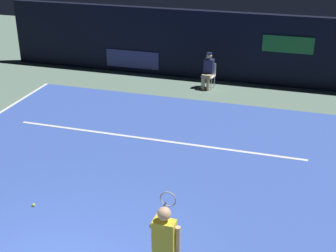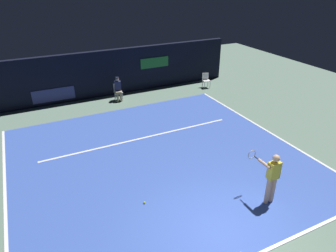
# 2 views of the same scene
# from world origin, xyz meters

# --- Properties ---
(ground_plane) EXTENTS (32.04, 32.04, 0.00)m
(ground_plane) POSITION_xyz_m (0.00, 4.20, 0.00)
(ground_plane) COLOR slate
(court_surface) EXTENTS (10.83, 10.41, 0.01)m
(court_surface) POSITION_xyz_m (0.00, 4.20, 0.01)
(court_surface) COLOR #3856B2
(court_surface) RESTS_ON ground
(line_sideline_left) EXTENTS (0.10, 10.41, 0.01)m
(line_sideline_left) POSITION_xyz_m (5.37, 4.20, 0.01)
(line_sideline_left) COLOR white
(line_sideline_left) RESTS_ON court_surface
(line_sideline_right) EXTENTS (0.10, 10.41, 0.01)m
(line_sideline_right) POSITION_xyz_m (-5.37, 4.20, 0.01)
(line_sideline_right) COLOR white
(line_sideline_right) RESTS_ON court_surface
(line_service) EXTENTS (8.45, 0.10, 0.01)m
(line_service) POSITION_xyz_m (0.00, 6.03, 0.01)
(line_service) COLOR white
(line_service) RESTS_ON court_surface
(back_wall) EXTENTS (15.87, 0.33, 2.60)m
(back_wall) POSITION_xyz_m (-0.00, 11.82, 1.30)
(back_wall) COLOR black
(back_wall) RESTS_ON ground
(tennis_player) EXTENTS (0.60, 0.93, 1.73)m
(tennis_player) POSITION_xyz_m (2.04, 0.50, 0.99)
(tennis_player) COLOR #DBAD89
(tennis_player) RESTS_ON ground
(line_judge_on_chair) EXTENTS (0.49, 0.57, 1.32)m
(line_judge_on_chair) POSITION_xyz_m (0.52, 10.72, 0.69)
(line_judge_on_chair) COLOR white
(line_judge_on_chair) RESTS_ON ground
(courtside_chair_near) EXTENTS (0.50, 0.48, 0.88)m
(courtside_chair_near) POSITION_xyz_m (6.07, 10.41, 0.50)
(courtside_chair_near) COLOR white
(courtside_chair_near) RESTS_ON ground
(tennis_ball) EXTENTS (0.07, 0.07, 0.07)m
(tennis_ball) POSITION_xyz_m (-1.47, 2.11, 0.05)
(tennis_ball) COLOR #CCE033
(tennis_ball) RESTS_ON court_surface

